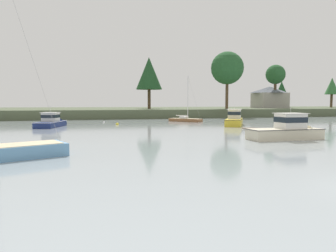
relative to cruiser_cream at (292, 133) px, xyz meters
name	(u,v)px	position (x,y,z in m)	size (l,w,h in m)	color
far_shore_bank	(131,112)	(-7.77, 63.47, 0.45)	(199.02, 45.59, 2.05)	#4C563D
cruiser_cream	(292,133)	(0.00, 0.00, 0.00)	(8.42, 2.63, 4.96)	beige
cruiser_yellow	(234,121)	(3.29, 19.17, 0.06)	(6.34, 8.65, 4.62)	gold
cruiser_navy	(53,123)	(-25.00, 23.11, -0.10)	(4.30, 8.27, 4.22)	navy
dinghy_white	(254,130)	(1.15, 9.23, -0.46)	(3.35, 2.75, 0.44)	white
sailboat_wood	(185,121)	(-1.74, 29.78, -0.38)	(5.83, 5.90, 9.09)	brown
mooring_buoy_yellow	(117,124)	(-15.15, 24.65, -0.49)	(0.49, 0.49, 0.54)	yellow
mooring_buoy_white	(104,122)	(-17.02, 31.16, -0.52)	(0.33, 0.33, 0.38)	white
shore_tree_left	(332,86)	(59.02, 59.90, 8.45)	(4.45, 4.45, 9.84)	brown
shore_tree_center_right	(227,68)	(15.30, 47.77, 11.98)	(8.45, 8.45, 14.78)	brown
shore_tree_far_right	(282,90)	(42.04, 63.01, 7.29)	(4.50, 4.50, 8.59)	brown
shore_tree_right_mid	(275,75)	(33.14, 53.21, 11.10)	(5.61, 5.61, 12.59)	brown
shore_tree_inland_a	(149,74)	(-4.18, 53.88, 10.70)	(6.86, 6.86, 13.49)	brown
cottage_hillside	(270,97)	(33.19, 55.94, 4.81)	(9.51, 7.75, 6.46)	#9E998E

